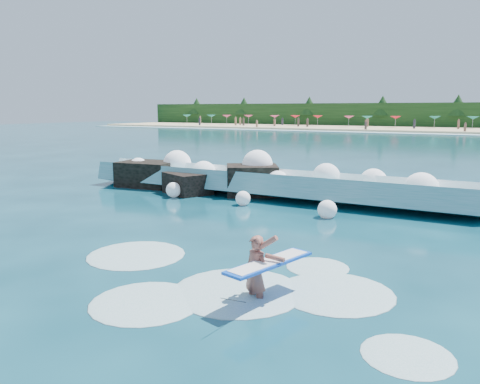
% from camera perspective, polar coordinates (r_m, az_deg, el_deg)
% --- Properties ---
extents(ground, '(200.00, 200.00, 0.00)m').
position_cam_1_polar(ground, '(14.42, -9.16, -5.41)').
color(ground, '#072F3D').
rests_on(ground, ground).
extents(beach, '(140.00, 20.00, 0.40)m').
position_cam_1_polar(beach, '(89.36, 23.78, 6.94)').
color(beach, tan).
rests_on(beach, ground).
extents(wet_band, '(140.00, 5.00, 0.08)m').
position_cam_1_polar(wet_band, '(78.43, 22.96, 6.55)').
color(wet_band, silver).
rests_on(wet_band, ground).
extents(treeline, '(140.00, 4.00, 5.00)m').
position_cam_1_polar(treeline, '(99.25, 24.46, 8.45)').
color(treeline, black).
rests_on(treeline, ground).
extents(breaking_wave, '(17.62, 2.76, 1.52)m').
position_cam_1_polar(breaking_wave, '(20.90, 3.17, 1.02)').
color(breaking_wave, teal).
rests_on(breaking_wave, ground).
extents(rock_cluster, '(8.60, 3.67, 1.57)m').
position_cam_1_polar(rock_cluster, '(22.32, -6.05, 1.47)').
color(rock_cluster, black).
rests_on(rock_cluster, ground).
extents(surfer_with_board, '(1.14, 2.82, 1.60)m').
position_cam_1_polar(surfer_with_board, '(9.57, 2.31, -9.67)').
color(surfer_with_board, '#915043').
rests_on(surfer_with_board, ground).
extents(wave_spray, '(14.84, 4.27, 2.05)m').
position_cam_1_polar(wave_spray, '(20.78, 2.87, 2.17)').
color(wave_spray, white).
rests_on(wave_spray, ground).
extents(surf_foam, '(9.25, 5.61, 0.14)m').
position_cam_1_polar(surf_foam, '(10.58, -1.84, -11.10)').
color(surf_foam, silver).
rests_on(surf_foam, ground).
extents(beach_umbrellas, '(111.08, 6.58, 0.50)m').
position_cam_1_polar(beach_umbrellas, '(90.84, 23.92, 8.26)').
color(beach_umbrellas, '#137770').
rests_on(beach_umbrellas, ground).
extents(beachgoers, '(107.23, 13.48, 1.91)m').
position_cam_1_polar(beachgoers, '(86.09, 23.89, 7.43)').
color(beachgoers, '#3F332D').
rests_on(beachgoers, ground).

